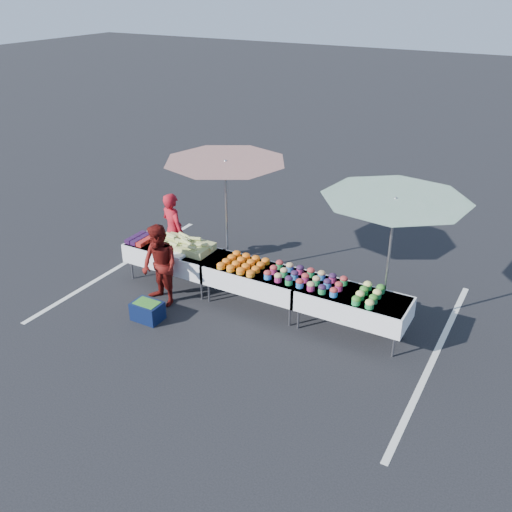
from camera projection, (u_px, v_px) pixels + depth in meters
The scene contains 17 objects.
ground at pixel (256, 305), 10.32m from camera, with size 80.00×80.00×0.00m, color black.
stripe_left at pixel (121, 266), 11.73m from camera, with size 0.10×5.00×0.00m, color silver.
stripe_right at pixel (434, 357), 8.92m from camera, with size 0.10×5.00×0.00m, color silver.
table_left at pixel (174, 255), 10.86m from camera, with size 1.86×0.81×0.75m.
table_center at pixel (256, 277), 10.07m from camera, with size 1.86×0.81×0.75m.
table_right at pixel (352, 303), 9.28m from camera, with size 1.86×0.81×0.75m.
berry_punnets at pixel (142, 239), 11.03m from camera, with size 0.40×0.54×0.08m.
corn_pile at pixel (185, 245), 10.67m from camera, with size 1.16×0.57×0.26m.
plastic_bags at pixel (176, 256), 10.40m from camera, with size 0.30×0.25×0.05m, color white.
carrot_bowls at pixel (243, 263), 10.07m from camera, with size 0.75×0.69×0.11m.
potato_cups at pixel (305, 277), 9.54m from camera, with size 1.34×0.58×0.16m.
bean_baskets at pixel (369, 294), 9.05m from camera, with size 0.36×0.68×0.15m.
vendor at pixel (173, 231), 11.37m from camera, with size 0.58×0.38×1.58m, color #A71320.
customer at pixel (160, 266), 10.07m from camera, with size 0.74×0.57×1.51m, color #59100D.
umbrella_left at pixel (225, 171), 10.48m from camera, with size 2.56×2.56×2.35m.
umbrella_right at pixel (394, 210), 8.72m from camera, with size 2.81×2.81×2.36m.
storage_bin at pixel (148, 311), 9.84m from camera, with size 0.51×0.37×0.33m.
Camera 1 is at (4.34, -7.72, 5.38)m, focal length 40.00 mm.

